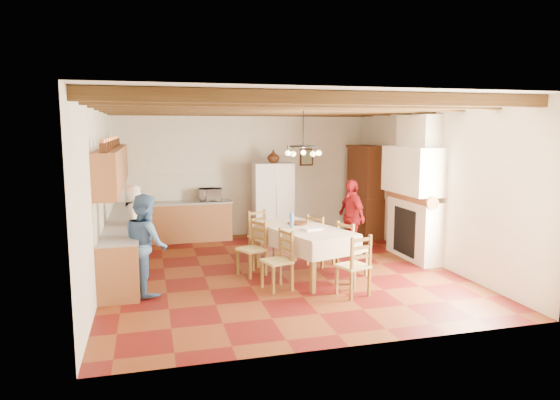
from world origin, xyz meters
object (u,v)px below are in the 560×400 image
(chair_right_far, at_px, (320,240))
(chair_left_near, at_px, (277,260))
(chair_end_far, at_px, (262,235))
(chair_end_near, at_px, (353,265))
(chair_right_near, at_px, (352,248))
(person_man, at_px, (138,230))
(chair_left_far, at_px, (251,248))
(refrigerator, at_px, (273,201))
(dining_table, at_px, (303,232))
(hutch, at_px, (365,191))
(person_woman_red, at_px, (351,217))
(microwave, at_px, (211,195))
(person_woman_blue, at_px, (146,244))

(chair_right_far, bearing_deg, chair_left_near, 104.20)
(chair_end_far, bearing_deg, chair_end_near, -88.50)
(chair_right_near, bearing_deg, chair_left_near, 83.10)
(person_man, bearing_deg, chair_left_far, -91.52)
(chair_left_far, height_order, person_man, person_man)
(chair_left_far, bearing_deg, refrigerator, 132.78)
(person_man, bearing_deg, chair_end_far, -65.01)
(dining_table, relative_size, chair_end_near, 2.24)
(dining_table, bearing_deg, hutch, 48.80)
(chair_left_far, bearing_deg, chair_right_far, 77.08)
(chair_right_near, distance_m, chair_right_far, 0.83)
(dining_table, distance_m, chair_left_near, 0.93)
(hutch, xyz_separation_m, person_woman_red, (-0.99, -1.53, -0.31))
(chair_left_near, distance_m, chair_right_far, 1.65)
(person_man, bearing_deg, person_woman_red, -69.69)
(chair_left_far, height_order, microwave, microwave)
(hutch, bearing_deg, refrigerator, 172.15)
(chair_right_near, distance_m, person_woman_blue, 3.47)
(dining_table, relative_size, person_man, 1.35)
(hutch, bearing_deg, chair_end_far, -153.36)
(chair_right_far, bearing_deg, chair_end_far, 24.37)
(chair_right_far, xyz_separation_m, chair_end_near, (-0.09, -1.76, 0.00))
(chair_end_far, relative_size, microwave, 1.86)
(dining_table, height_order, chair_right_near, chair_right_near)
(person_man, distance_m, person_woman_red, 4.21)
(chair_right_far, distance_m, chair_end_near, 1.76)
(chair_end_far, bearing_deg, microwave, 90.40)
(refrigerator, xyz_separation_m, person_woman_blue, (-2.84, -3.28, -0.10))
(chair_right_far, height_order, person_man, person_man)
(microwave, bearing_deg, chair_end_far, -65.80)
(refrigerator, bearing_deg, hutch, -2.17)
(chair_end_near, bearing_deg, chair_end_far, -87.71)
(chair_left_near, xyz_separation_m, chair_right_far, (1.15, 1.19, 0.00))
(dining_table, xyz_separation_m, chair_left_near, (-0.62, -0.63, -0.29))
(chair_right_near, xyz_separation_m, chair_right_far, (-0.31, 0.78, 0.00))
(refrigerator, bearing_deg, chair_right_near, -75.10)
(refrigerator, height_order, chair_end_far, refrigerator)
(chair_right_far, bearing_deg, refrigerator, -24.59)
(person_woman_red, xyz_separation_m, microwave, (-2.61, 2.07, 0.28))
(refrigerator, xyz_separation_m, microwave, (-1.40, 0.30, 0.16))
(chair_left_far, bearing_deg, chair_left_near, -10.96)
(chair_end_near, bearing_deg, person_man, -49.55)
(chair_end_near, bearing_deg, chair_left_far, -65.96)
(refrigerator, distance_m, chair_end_near, 4.22)
(chair_right_near, distance_m, chair_end_near, 1.06)
(chair_end_near, xyz_separation_m, chair_end_far, (-0.89, 2.41, 0.00))
(chair_right_near, bearing_deg, dining_table, 52.66)
(chair_right_far, xyz_separation_m, person_man, (-3.29, 0.21, 0.32))
(refrigerator, height_order, microwave, refrigerator)
(chair_end_far, bearing_deg, person_woman_blue, -164.14)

